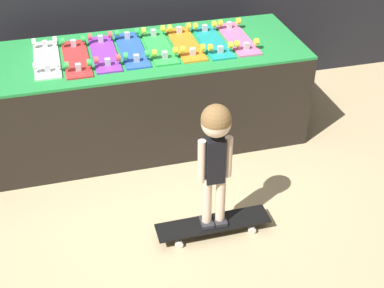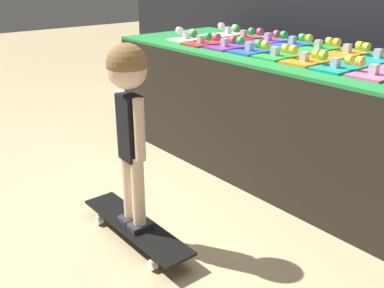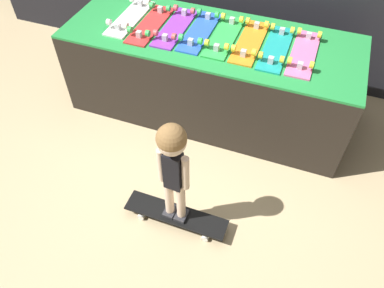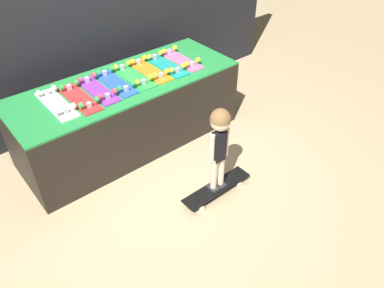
% 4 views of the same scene
% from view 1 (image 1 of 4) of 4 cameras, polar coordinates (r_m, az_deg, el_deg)
% --- Properties ---
extents(ground_plane, '(16.00, 16.00, 0.00)m').
position_cam_1_polar(ground_plane, '(4.13, -2.85, -3.46)').
color(ground_plane, tan).
extents(display_rack, '(2.47, 0.91, 0.79)m').
position_cam_1_polar(display_rack, '(4.39, -4.68, 5.25)').
color(display_rack, black).
rests_on(display_rack, ground_plane).
extents(skateboard_white_on_rack, '(0.19, 0.64, 0.09)m').
position_cam_1_polar(skateboard_white_on_rack, '(4.17, -15.26, 8.83)').
color(skateboard_white_on_rack, white).
rests_on(skateboard_white_on_rack, display_rack).
extents(skateboard_red_on_rack, '(0.19, 0.64, 0.09)m').
position_cam_1_polar(skateboard_red_on_rack, '(4.13, -12.27, 9.03)').
color(skateboard_red_on_rack, red).
rests_on(skateboard_red_on_rack, display_rack).
extents(skateboard_purple_on_rack, '(0.19, 0.64, 0.09)m').
position_cam_1_polar(skateboard_purple_on_rack, '(4.17, -9.36, 9.62)').
color(skateboard_purple_on_rack, purple).
rests_on(skateboard_purple_on_rack, display_rack).
extents(skateboard_blue_on_rack, '(0.19, 0.64, 0.09)m').
position_cam_1_polar(skateboard_blue_on_rack, '(4.20, -6.45, 10.07)').
color(skateboard_blue_on_rack, blue).
rests_on(skateboard_blue_on_rack, display_rack).
extents(skateboard_green_on_rack, '(0.19, 0.64, 0.09)m').
position_cam_1_polar(skateboard_green_on_rack, '(4.23, -3.55, 10.42)').
color(skateboard_green_on_rack, green).
rests_on(skateboard_green_on_rack, display_rack).
extents(skateboard_orange_on_rack, '(0.19, 0.64, 0.09)m').
position_cam_1_polar(skateboard_orange_on_rack, '(4.27, -0.69, 10.75)').
color(skateboard_orange_on_rack, orange).
rests_on(skateboard_orange_on_rack, display_rack).
extents(skateboard_teal_on_rack, '(0.19, 0.64, 0.09)m').
position_cam_1_polar(skateboard_teal_on_rack, '(4.31, 2.16, 10.96)').
color(skateboard_teal_on_rack, teal).
rests_on(skateboard_teal_on_rack, display_rack).
extents(skateboard_pink_on_rack, '(0.19, 0.64, 0.09)m').
position_cam_1_polar(skateboard_pink_on_rack, '(4.38, 4.86, 11.26)').
color(skateboard_pink_on_rack, pink).
rests_on(skateboard_pink_on_rack, display_rack).
extents(skateboard_on_floor, '(0.77, 0.18, 0.09)m').
position_cam_1_polar(skateboard_on_floor, '(3.62, 2.26, -8.56)').
color(skateboard_on_floor, black).
rests_on(skateboard_on_floor, ground_plane).
extents(child, '(0.22, 0.18, 0.91)m').
position_cam_1_polar(child, '(3.21, 2.52, -0.09)').
color(child, '#2D2D33').
rests_on(child, skateboard_on_floor).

